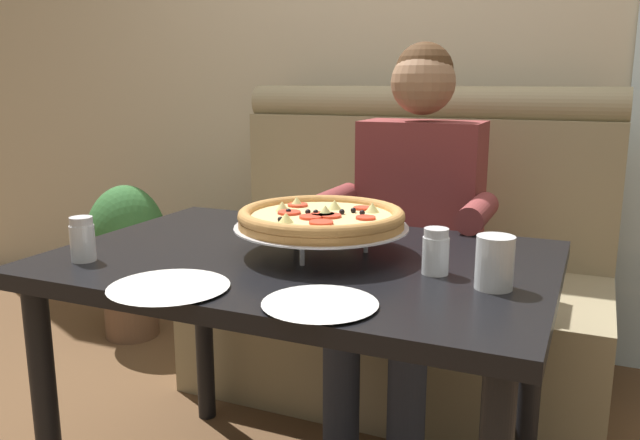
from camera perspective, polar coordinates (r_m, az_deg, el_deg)
back_wall_with_window at (r=2.92m, az=11.07°, el=16.96°), size 6.00×0.12×2.80m
booth_bench at (r=2.47m, az=7.18°, el=-5.53°), size 1.48×0.78×1.13m
dining_table at (r=1.61m, az=-1.62°, el=-6.31°), size 1.20×0.82×0.73m
diner_main at (r=2.12m, az=8.16°, el=0.13°), size 0.54×0.64×1.27m
pizza at (r=1.58m, az=0.11°, el=0.13°), size 0.43×0.43×0.12m
shaker_pepper_flakes at (r=1.44m, az=10.23°, el=-3.05°), size 0.06×0.06×0.10m
shaker_parmesan at (r=1.62m, az=-20.33°, el=-1.87°), size 0.06×0.06×0.11m
plate_near_left at (r=1.23m, az=-0.00°, el=-7.19°), size 0.23×0.23×0.02m
plate_near_right at (r=1.36m, az=-13.29°, el=-5.58°), size 0.25×0.25×0.02m
drinking_glass at (r=1.37m, az=15.24°, el=-3.96°), size 0.08×0.08×0.11m
potted_plant at (r=3.02m, az=-16.70°, el=-2.90°), size 0.36×0.36×0.70m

